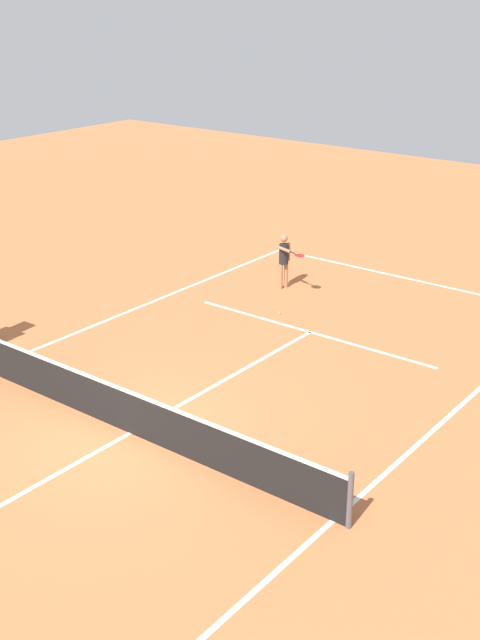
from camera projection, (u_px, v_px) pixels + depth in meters
ground_plane at (130, 433)px, 16.47m from camera, size 60.00×60.00×0.00m
court_lines at (130, 433)px, 16.47m from camera, size 9.65×24.02×0.01m
tennis_net at (129, 411)px, 16.28m from camera, size 10.25×0.10×1.07m
player_serving at (285, 257)px, 24.00m from camera, size 1.19×0.86×1.64m
tennis_ball at (279, 313)px, 22.44m from camera, size 0.07×0.07×0.07m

